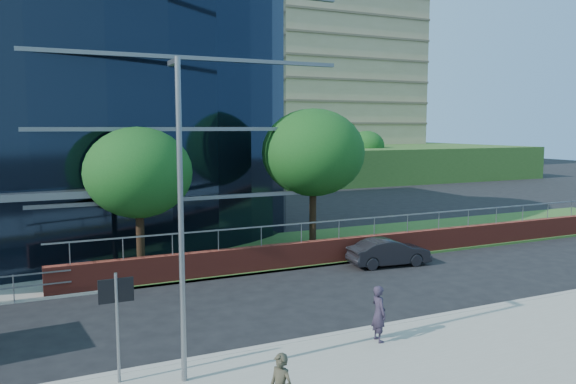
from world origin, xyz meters
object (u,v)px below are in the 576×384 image
street_sign (117,304)px  tree_far_d (313,153)px  parked_car (389,252)px  pedestrian (379,313)px  tree_dist_e (249,146)px  tree_far_c (138,173)px  tree_dist_f (366,146)px  streetlight_east (180,212)px

street_sign → tree_far_d: 16.61m
parked_car → pedestrian: 9.97m
tree_dist_e → tree_far_d: bearing=-104.9°
tree_far_c → pedestrian: tree_far_c is taller
tree_dist_e → parked_car: bearing=-100.1°
tree_dist_f → pedestrian: 52.35m
tree_far_d → tree_dist_e: (8.00, 30.00, -0.65)m
tree_far_d → pedestrian: (-4.08, -12.06, -4.19)m
tree_far_c → streetlight_east: size_ratio=0.81×
tree_dist_e → pedestrian: tree_dist_e is taller
parked_car → tree_far_d: bearing=31.1°
parked_car → pedestrian: bearing=149.3°
tree_far_d → street_sign: bearing=-134.8°
street_sign → tree_far_c: 11.14m
streetlight_east → tree_dist_e: bearing=66.9°
tree_dist_e → pedestrian: (-12.08, -42.06, -3.54)m
street_sign → tree_dist_e: bearing=64.9°
tree_dist_e → pedestrian: 43.91m
tree_dist_f → streetlight_east: (-34.00, -44.17, 0.23)m
tree_far_c → tree_dist_f: size_ratio=1.08×
parked_car → pedestrian: size_ratio=2.30×
tree_far_d → streetlight_east: streetlight_east is taller
streetlight_east → pedestrian: (5.92, 0.11, -3.45)m
tree_dist_e → tree_dist_f: tree_dist_e is taller
tree_far_c → parked_car: size_ratio=1.68×
tree_far_d → tree_dist_f: bearing=53.1°
tree_dist_e → streetlight_east: bearing=-113.1°
tree_far_d → parked_car: 6.41m
tree_far_c → tree_dist_f: 46.67m
tree_far_d → tree_dist_f: (24.00, 32.00, -0.98)m
streetlight_east → pedestrian: streetlight_east is taller
tree_far_d → streetlight_east: 15.77m
streetlight_east → parked_car: streetlight_east is taller
tree_dist_f → pedestrian: (-28.08, -44.06, -3.21)m
tree_dist_f → streetlight_east: size_ratio=0.76×
tree_far_c → tree_dist_e: same height
street_sign → tree_dist_f: 56.25m
pedestrian → tree_dist_e: bearing=-11.1°
tree_far_c → pedestrian: 12.62m
tree_dist_e → parked_car: (-6.10, -34.10, -3.90)m
tree_dist_f → pedestrian: bearing=-122.5°
parked_car → pedestrian: pedestrian is taller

